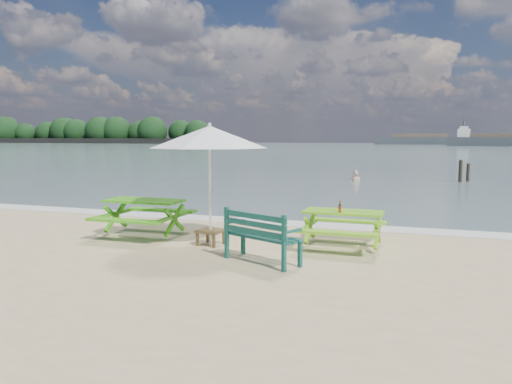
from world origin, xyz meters
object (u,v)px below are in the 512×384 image
(patio_umbrella, at_px, (210,137))
(beer_bottle, at_px, (340,208))
(picnic_table_left, at_px, (144,218))
(side_table, at_px, (211,237))
(park_bench, at_px, (262,247))
(picnic_table_right, at_px, (343,230))
(swimmer, at_px, (355,186))

(patio_umbrella, relative_size, beer_bottle, 11.73)
(picnic_table_left, relative_size, side_table, 3.51)
(picnic_table_left, xyz_separation_m, park_bench, (3.39, -1.45, -0.12))
(patio_umbrella, bearing_deg, picnic_table_left, 167.72)
(picnic_table_left, relative_size, picnic_table_right, 1.10)
(patio_umbrella, relative_size, swimmer, 1.67)
(picnic_table_left, distance_m, side_table, 1.94)
(side_table, distance_m, patio_umbrella, 2.13)
(picnic_table_right, bearing_deg, beer_bottle, -98.54)
(side_table, relative_size, beer_bottle, 2.35)
(park_bench, height_order, beer_bottle, beer_bottle)
(picnic_table_right, height_order, patio_umbrella, patio_umbrella)
(park_bench, distance_m, beer_bottle, 1.98)
(side_table, bearing_deg, swimmer, 87.55)
(beer_bottle, bearing_deg, side_table, -170.02)
(picnic_table_left, bearing_deg, patio_umbrella, -12.28)
(patio_umbrella, bearing_deg, swimmer, 87.55)
(picnic_table_left, distance_m, beer_bottle, 4.57)
(picnic_table_right, distance_m, patio_umbrella, 3.40)
(patio_umbrella, bearing_deg, picnic_table_right, 14.33)
(picnic_table_left, relative_size, beer_bottle, 8.23)
(picnic_table_right, relative_size, swimmer, 1.07)
(park_bench, distance_m, patio_umbrella, 2.72)
(picnic_table_left, relative_size, patio_umbrella, 0.70)
(picnic_table_left, distance_m, park_bench, 3.69)
(side_table, bearing_deg, picnic_table_left, 167.72)
(picnic_table_left, distance_m, swimmer, 16.47)
(picnic_table_right, height_order, beer_bottle, beer_bottle)
(side_table, bearing_deg, park_bench, -34.38)
(picnic_table_left, height_order, side_table, picnic_table_left)
(picnic_table_left, bearing_deg, beer_bottle, 0.78)
(side_table, height_order, beer_bottle, beer_bottle)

